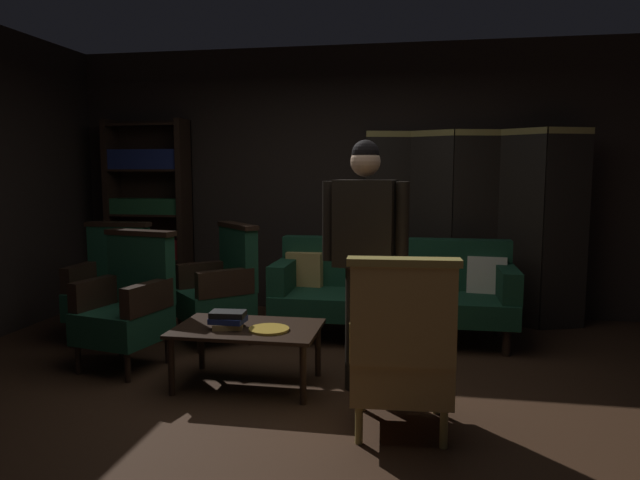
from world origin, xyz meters
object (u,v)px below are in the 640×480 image
folding_screen (474,224)px  armchair_wing_far (128,304)px  brass_tray (269,329)px  armchair_gilt_accent (401,350)px  book_black_cloth (228,314)px  armchair_wing_right (221,287)px  standing_figure (365,242)px  armchair_wing_left (111,285)px  velvet_couch (392,288)px  book_navy_cloth (228,320)px  book_tan_leather (228,325)px  coffee_table (248,333)px  bookshelf (149,211)px

folding_screen → armchair_wing_far: bearing=-146.1°
folding_screen → brass_tray: 2.66m
armchair_gilt_accent → book_black_cloth: bearing=156.7°
armchair_wing_right → standing_figure: 1.73m
book_black_cloth → armchair_wing_left: bearing=146.2°
velvet_couch → armchair_gilt_accent: size_ratio=2.04×
book_black_cloth → armchair_gilt_accent: bearing=-23.3°
armchair_gilt_accent → book_navy_cloth: size_ratio=4.47×
armchair_wing_right → brass_tray: 1.27m
book_black_cloth → book_tan_leather: bearing=0.0°
velvet_couch → book_navy_cloth: size_ratio=9.11×
standing_figure → armchair_wing_right: bearing=145.2°
coffee_table → book_black_cloth: (-0.12, -0.05, 0.14)m
standing_figure → book_navy_cloth: standing_figure is taller
armchair_wing_right → book_tan_leather: 1.12m
coffee_table → standing_figure: (0.81, 0.05, 0.65)m
bookshelf → armchair_gilt_accent: 3.98m
book_navy_cloth → standing_figure: bearing=6.5°
book_navy_cloth → armchair_wing_right: bearing=111.8°
folding_screen → coffee_table: (-1.68, -2.06, -0.61)m
armchair_wing_left → armchair_wing_right: same height
armchair_wing_far → brass_tray: (1.19, -0.30, -0.06)m
bookshelf → armchair_wing_right: (1.23, -1.15, -0.58)m
armchair_wing_left → armchair_wing_right: size_ratio=1.00×
armchair_wing_left → armchair_wing_far: bearing=-51.7°
coffee_table → standing_figure: 1.04m
book_black_cloth → book_navy_cloth: bearing=-90.0°
armchair_wing_left → armchair_wing_far: size_ratio=1.00×
folding_screen → armchair_wing_far: size_ratio=2.05×
folding_screen → armchair_wing_left: bearing=-160.2°
coffee_table → armchair_wing_left: (-1.54, 0.90, 0.12)m
coffee_table → armchair_wing_far: armchair_wing_far is taller
bookshelf → standing_figure: bearing=-39.0°
bookshelf → velvet_couch: (2.70, -0.74, -0.62)m
coffee_table → armchair_wing_right: size_ratio=0.96×
velvet_couch → brass_tray: 1.65m
bookshelf → book_navy_cloth: 2.81m
standing_figure → book_tan_leather: size_ratio=8.37×
folding_screen → armchair_wing_left: folding_screen is taller
velvet_couch → armchair_wing_right: (-1.47, -0.41, 0.04)m
folding_screen → book_navy_cloth: bearing=-130.6°
velvet_couch → coffee_table: velvet_couch is taller
folding_screen → bookshelf: bookshelf is taller
armchair_wing_far → armchair_wing_right: bearing=57.3°
coffee_table → armchair_wing_left: armchair_wing_left is taller
folding_screen → bookshelf: (-3.45, 0.09, 0.08)m
book_black_cloth → velvet_couch: bearing=54.0°
coffee_table → armchair_gilt_accent: 1.23m
armchair_wing_left → book_tan_leather: 1.71m
folding_screen → armchair_wing_left: size_ratio=2.05×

